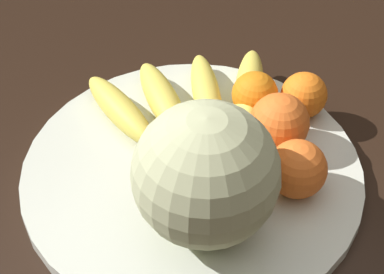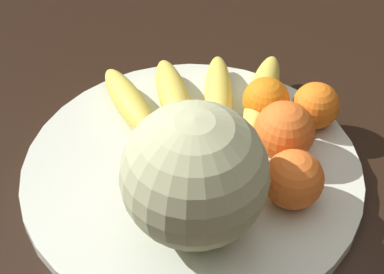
{
  "view_description": "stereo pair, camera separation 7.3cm",
  "coord_description": "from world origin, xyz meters",
  "px_view_note": "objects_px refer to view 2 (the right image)",
  "views": [
    {
      "loc": [
        0.47,
        0.14,
        1.28
      ],
      "look_at": [
        -0.04,
        0.02,
        0.78
      ],
      "focal_mm": 60.0,
      "sensor_mm": 36.0,
      "label": 1
    },
    {
      "loc": [
        0.45,
        0.21,
        1.28
      ],
      "look_at": [
        -0.04,
        0.02,
        0.78
      ],
      "focal_mm": 60.0,
      "sensor_mm": 36.0,
      "label": 2
    }
  ],
  "objects_px": {
    "melon": "(194,175)",
    "orange_back_left": "(266,100)",
    "banana_bunch": "(198,99)",
    "orange_front_right": "(294,180)",
    "produce_tag": "(203,169)",
    "orange_mid_center": "(316,106)",
    "orange_front_left": "(284,131)",
    "fruit_bowl": "(192,171)",
    "kitchen_table": "(168,239)",
    "orange_back_right": "(187,141)"
  },
  "relations": [
    {
      "from": "banana_bunch",
      "to": "orange_front_left",
      "type": "bearing_deg",
      "value": -133.84
    },
    {
      "from": "fruit_bowl",
      "to": "orange_back_left",
      "type": "bearing_deg",
      "value": 154.56
    },
    {
      "from": "kitchen_table",
      "to": "orange_front_right",
      "type": "distance_m",
      "value": 0.19
    },
    {
      "from": "fruit_bowl",
      "to": "orange_mid_center",
      "type": "distance_m",
      "value": 0.18
    },
    {
      "from": "kitchen_table",
      "to": "fruit_bowl",
      "type": "distance_m",
      "value": 0.1
    },
    {
      "from": "orange_front_right",
      "to": "orange_back_right",
      "type": "relative_size",
      "value": 1.19
    },
    {
      "from": "orange_front_left",
      "to": "orange_mid_center",
      "type": "relative_size",
      "value": 1.22
    },
    {
      "from": "orange_back_left",
      "to": "produce_tag",
      "type": "height_order",
      "value": "orange_back_left"
    },
    {
      "from": "melon",
      "to": "produce_tag",
      "type": "height_order",
      "value": "melon"
    },
    {
      "from": "fruit_bowl",
      "to": "orange_back_left",
      "type": "distance_m",
      "value": 0.13
    },
    {
      "from": "melon",
      "to": "banana_bunch",
      "type": "height_order",
      "value": "melon"
    },
    {
      "from": "banana_bunch",
      "to": "produce_tag",
      "type": "height_order",
      "value": "banana_bunch"
    },
    {
      "from": "melon",
      "to": "orange_front_right",
      "type": "distance_m",
      "value": 0.12
    },
    {
      "from": "banana_bunch",
      "to": "orange_front_right",
      "type": "bearing_deg",
      "value": -151.82
    },
    {
      "from": "melon",
      "to": "produce_tag",
      "type": "relative_size",
      "value": 2.15
    },
    {
      "from": "fruit_bowl",
      "to": "banana_bunch",
      "type": "bearing_deg",
      "value": -163.02
    },
    {
      "from": "fruit_bowl",
      "to": "orange_back_left",
      "type": "xyz_separation_m",
      "value": [
        -0.12,
        0.06,
        0.04
      ]
    },
    {
      "from": "orange_mid_center",
      "to": "produce_tag",
      "type": "height_order",
      "value": "orange_mid_center"
    },
    {
      "from": "orange_back_left",
      "to": "orange_mid_center",
      "type": "bearing_deg",
      "value": 102.09
    },
    {
      "from": "banana_bunch",
      "to": "orange_back_left",
      "type": "relative_size",
      "value": 4.16
    },
    {
      "from": "kitchen_table",
      "to": "fruit_bowl",
      "type": "xyz_separation_m",
      "value": [
        -0.04,
        0.02,
        0.08
      ]
    },
    {
      "from": "banana_bunch",
      "to": "orange_front_right",
      "type": "distance_m",
      "value": 0.19
    },
    {
      "from": "fruit_bowl",
      "to": "orange_mid_center",
      "type": "bearing_deg",
      "value": 137.97
    },
    {
      "from": "orange_front_left",
      "to": "kitchen_table",
      "type": "bearing_deg",
      "value": -45.54
    },
    {
      "from": "orange_front_left",
      "to": "fruit_bowl",
      "type": "bearing_deg",
      "value": -56.33
    },
    {
      "from": "orange_front_right",
      "to": "produce_tag",
      "type": "relative_size",
      "value": 0.94
    },
    {
      "from": "orange_front_left",
      "to": "orange_mid_center",
      "type": "height_order",
      "value": "orange_front_left"
    },
    {
      "from": "orange_mid_center",
      "to": "orange_front_right",
      "type": "bearing_deg",
      "value": 2.8
    },
    {
      "from": "orange_front_right",
      "to": "fruit_bowl",
      "type": "bearing_deg",
      "value": -93.22
    },
    {
      "from": "fruit_bowl",
      "to": "orange_back_right",
      "type": "distance_m",
      "value": 0.04
    },
    {
      "from": "melon",
      "to": "orange_back_left",
      "type": "height_order",
      "value": "melon"
    },
    {
      "from": "orange_front_left",
      "to": "banana_bunch",
      "type": "bearing_deg",
      "value": -106.7
    },
    {
      "from": "melon",
      "to": "orange_front_right",
      "type": "xyz_separation_m",
      "value": [
        -0.07,
        0.09,
        -0.04
      ]
    },
    {
      "from": "fruit_bowl",
      "to": "orange_front_right",
      "type": "distance_m",
      "value": 0.13
    },
    {
      "from": "orange_front_right",
      "to": "orange_mid_center",
      "type": "distance_m",
      "value": 0.14
    },
    {
      "from": "melon",
      "to": "orange_front_left",
      "type": "xyz_separation_m",
      "value": [
        -0.14,
        0.06,
        -0.04
      ]
    },
    {
      "from": "orange_front_left",
      "to": "orange_mid_center",
      "type": "xyz_separation_m",
      "value": [
        -0.07,
        0.02,
        -0.01
      ]
    },
    {
      "from": "kitchen_table",
      "to": "produce_tag",
      "type": "bearing_deg",
      "value": 147.22
    },
    {
      "from": "melon",
      "to": "orange_back_left",
      "type": "distance_m",
      "value": 0.2
    },
    {
      "from": "orange_mid_center",
      "to": "orange_back_left",
      "type": "xyz_separation_m",
      "value": [
        0.01,
        -0.06,
        0.0
      ]
    },
    {
      "from": "orange_back_left",
      "to": "orange_back_right",
      "type": "distance_m",
      "value": 0.12
    },
    {
      "from": "orange_mid_center",
      "to": "banana_bunch",
      "type": "bearing_deg",
      "value": -78.46
    },
    {
      "from": "melon",
      "to": "orange_back_left",
      "type": "relative_size",
      "value": 2.59
    },
    {
      "from": "produce_tag",
      "to": "orange_back_left",
      "type": "bearing_deg",
      "value": -161.28
    },
    {
      "from": "orange_front_left",
      "to": "orange_front_right",
      "type": "relative_size",
      "value": 1.08
    },
    {
      "from": "fruit_bowl",
      "to": "banana_bunch",
      "type": "relative_size",
      "value": 1.64
    },
    {
      "from": "kitchen_table",
      "to": "melon",
      "type": "height_order",
      "value": "melon"
    },
    {
      "from": "fruit_bowl",
      "to": "orange_mid_center",
      "type": "relative_size",
      "value": 6.83
    },
    {
      "from": "orange_front_right",
      "to": "orange_back_left",
      "type": "xyz_separation_m",
      "value": [
        -0.12,
        -0.07,
        -0.0
      ]
    },
    {
      "from": "banana_bunch",
      "to": "orange_mid_center",
      "type": "height_order",
      "value": "orange_mid_center"
    }
  ]
}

